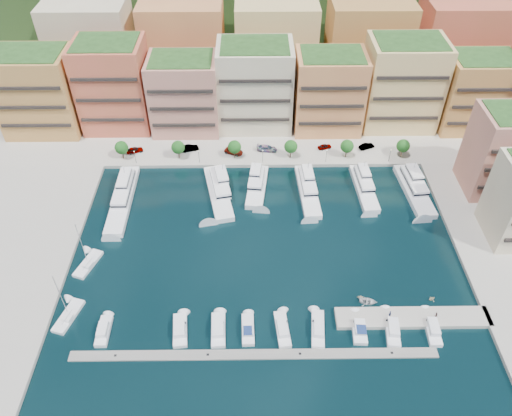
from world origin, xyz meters
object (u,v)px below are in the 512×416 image
object	(u,v)px
tree_5	(403,146)
car_1	(190,148)
tree_0	(121,148)
tree_1	(178,147)
cruiser_4	(248,330)
cruiser_5	(282,330)
lamppost_4	(390,153)
car_2	(234,151)
yacht_2	(219,189)
tree_4	(347,146)
yacht_3	(257,184)
lamppost_1	(199,155)
tender_1	(360,297)
car_4	(325,147)
cruiser_0	(104,331)
cruiser_9	(432,328)
lamppost_0	(135,155)
tree_2	(234,147)
car_5	(367,146)
sailboat_1	(88,264)
tender_3	(432,299)
car_0	(135,150)
tender_0	(368,301)
car_3	(267,148)
person_1	(436,315)
yacht_6	(414,187)
cruiser_7	(359,329)
yacht_5	(364,185)
tree_3	(291,147)
cruiser_3	(218,330)
sailboat_0	(69,317)
yacht_0	(123,196)
cruiser_6	(318,329)
lamppost_3	(327,154)

from	to	relation	value
tree_5	car_1	distance (m)	61.46
tree_0	tree_1	xyz separation A→B (m)	(16.00, 0.00, 0.00)
cruiser_4	cruiser_5	world-z (taller)	cruiser_4
lamppost_4	car_2	xyz separation A→B (m)	(-44.32, 4.37, -2.07)
yacht_2	car_1	bearing A→B (deg)	116.99
tree_0	tree_4	distance (m)	64.00
yacht_3	lamppost_1	bearing A→B (deg)	148.33
tender_1	car_4	bearing A→B (deg)	1.05
tree_0	yacht_3	bearing A→B (deg)	-17.86
cruiser_0	cruiser_9	xyz separation A→B (m)	(66.68, -0.01, -0.00)
tree_5	car_2	distance (m)	48.46
tree_1	lamppost_0	size ratio (longest dim) A/B	1.35
lamppost_1	car_4	size ratio (longest dim) A/B	1.02
tree_2	car_5	size ratio (longest dim) A/B	1.20
lamppost_4	sailboat_1	xyz separation A→B (m)	(-76.89, -37.57, -3.51)
cruiser_0	tender_3	bearing A→B (deg)	6.25
lamppost_0	car_0	bearing A→B (deg)	103.69
tender_0	car_3	xyz separation A→B (m)	(-20.24, 54.48, 1.45)
car_0	car_3	bearing A→B (deg)	-108.61
tree_5	car_3	xyz separation A→B (m)	(-38.68, 3.32, -2.89)
lamppost_1	person_1	bearing A→B (deg)	-45.62
tree_0	car_1	world-z (taller)	tree_0
tree_4	sailboat_1	xyz separation A→B (m)	(-64.89, -39.87, -4.43)
tree_2	tender_3	size ratio (longest dim) A/B	3.41
yacht_6	cruiser_7	bearing A→B (deg)	-116.46
sailboat_1	car_2	xyz separation A→B (m)	(32.57, 41.95, 1.44)
yacht_5	tender_0	world-z (taller)	yacht_5
tender_0	car_2	xyz separation A→B (m)	(-29.88, 53.22, 1.36)
tree_3	yacht_5	xyz separation A→B (m)	(19.02, -13.17, -3.53)
yacht_2	car_1	xyz separation A→B (m)	(-9.26, 18.18, 0.65)
car_0	cruiser_9	bearing A→B (deg)	-149.99
tree_4	cruiser_3	bearing A→B (deg)	-120.48
yacht_5	yacht_6	bearing A→B (deg)	-4.40
lamppost_4	sailboat_0	xyz separation A→B (m)	(-77.56, -51.97, -3.51)
lamppost_4	cruiser_9	world-z (taller)	lamppost_4
yacht_0	car_3	bearing A→B (deg)	27.60
tree_0	tender_0	world-z (taller)	tree_0
yacht_6	sailboat_0	xyz separation A→B (m)	(-81.83, -40.08, -0.89)
tender_3	car_4	world-z (taller)	car_4
cruiser_0	person_1	bearing A→B (deg)	1.89
tree_0	car_1	xyz separation A→B (m)	(18.72, 3.67, -2.88)
cruiser_3	car_3	bearing A→B (deg)	79.39
tree_5	tree_0	bearing A→B (deg)	180.00
lamppost_1	tender_0	world-z (taller)	lamppost_1
lamppost_1	car_3	size ratio (longest dim) A/B	0.72
cruiser_6	car_3	xyz separation A→B (m)	(-8.74, 61.42, 1.30)
lamppost_3	car_2	bearing A→B (deg)	170.57
lamppost_1	tender_0	size ratio (longest dim) A/B	1.10
tree_5	car_5	distance (m)	10.55
yacht_2	car_2	bearing A→B (deg)	77.41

